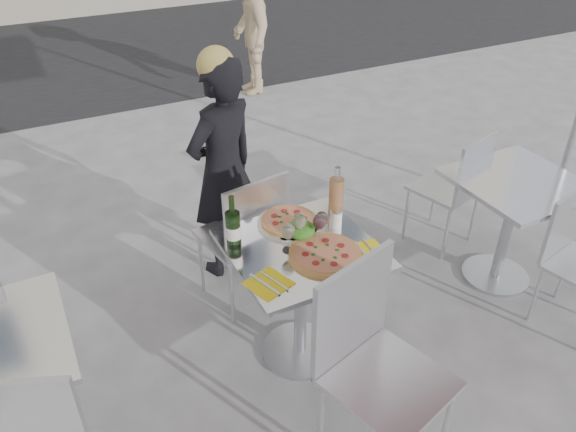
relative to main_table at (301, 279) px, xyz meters
name	(u,v)px	position (x,y,z in m)	size (l,w,h in m)	color
ground	(300,352)	(0.00, 0.00, -0.54)	(80.00, 80.00, 0.00)	slate
street_asphalt	(88,50)	(0.00, 6.50, -0.54)	(24.00, 5.00, 0.00)	black
main_table	(301,279)	(0.00, 0.00, 0.00)	(0.72, 0.72, 0.75)	#B7BABF
side_table_right	(512,210)	(1.50, 0.00, 0.00)	(0.72, 0.72, 0.75)	#B7BABF
chair_far	(248,231)	(-0.08, 0.52, 0.01)	(0.49, 0.50, 0.93)	silver
chair_near	(372,353)	(0.00, -0.65, 0.07)	(0.58, 0.59, 1.03)	silver
side_chair_rfar	(458,183)	(1.45, 0.44, -0.02)	(0.49, 0.50, 0.88)	silver
side_chair_rnear	(575,251)	(1.55, -0.45, -0.04)	(0.46, 0.47, 0.84)	silver
woman_diner	(223,171)	(-0.05, 0.95, 0.20)	(0.54, 0.35, 1.47)	black
pedestrian_b	(248,25)	(1.43, 3.93, 0.23)	(1.00, 0.57, 1.55)	tan
pizza_near	(325,254)	(0.07, -0.12, 0.22)	(0.36, 0.36, 0.02)	tan
pizza_far	(289,222)	(0.04, 0.22, 0.23)	(0.34, 0.34, 0.03)	white
salad_plate	(301,231)	(0.04, 0.08, 0.25)	(0.22, 0.22, 0.09)	white
wine_bottle	(233,228)	(-0.30, 0.16, 0.32)	(0.07, 0.08, 0.29)	#22481B
carafe	(336,196)	(0.31, 0.19, 0.33)	(0.08, 0.08, 0.29)	tan
sugar_shaker	(336,217)	(0.25, 0.09, 0.26)	(0.06, 0.06, 0.11)	white
wineglass_white_a	(288,232)	(-0.07, 0.01, 0.32)	(0.07, 0.07, 0.16)	white
wineglass_white_b	(300,222)	(0.02, 0.06, 0.32)	(0.07, 0.07, 0.16)	white
wineglass_red_a	(319,223)	(0.11, 0.01, 0.32)	(0.07, 0.07, 0.16)	white
wineglass_red_b	(322,220)	(0.13, 0.03, 0.32)	(0.07, 0.07, 0.16)	white
napkin_left	(269,283)	(-0.27, -0.18, 0.21)	(0.23, 0.23, 0.01)	yellow
napkin_right	(367,252)	(0.27, -0.19, 0.21)	(0.20, 0.20, 0.01)	yellow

